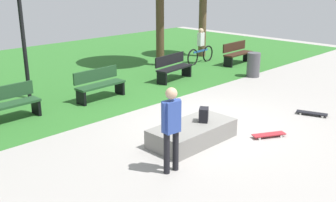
{
  "coord_description": "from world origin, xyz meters",
  "views": [
    {
      "loc": [
        -7.41,
        -5.86,
        3.62
      ],
      "look_at": [
        -1.15,
        0.4,
        0.79
      ],
      "focal_mm": 42.37,
      "sensor_mm": 36.0,
      "label": 1
    }
  ],
  "objects_px": {
    "skateboard_by_ledge": "(269,135)",
    "trash_bin": "(253,65)",
    "lamp_post": "(19,1)",
    "backpack_on_ledge": "(204,115)",
    "cyclist_on_bicycle": "(201,49)",
    "concrete_ledge": "(192,133)",
    "park_bench_near_lamppost": "(7,103)",
    "park_bench_far_left": "(173,67)",
    "park_bench_center_lawn": "(99,84)",
    "park_bench_near_path": "(237,53)",
    "skater_performing_trick": "(171,124)",
    "skateboard_spare": "(312,113)"
  },
  "relations": [
    {
      "from": "concrete_ledge",
      "to": "skater_performing_trick",
      "type": "xyz_separation_m",
      "value": [
        -1.36,
        -0.66,
        0.77
      ]
    },
    {
      "from": "trash_bin",
      "to": "cyclist_on_bicycle",
      "type": "bearing_deg",
      "value": 82.17
    },
    {
      "from": "park_bench_far_left",
      "to": "lamp_post",
      "type": "height_order",
      "value": "lamp_post"
    },
    {
      "from": "skater_performing_trick",
      "to": "cyclist_on_bicycle",
      "type": "bearing_deg",
      "value": 37.32
    },
    {
      "from": "concrete_ledge",
      "to": "cyclist_on_bicycle",
      "type": "xyz_separation_m",
      "value": [
        6.51,
        5.34,
        0.42
      ]
    },
    {
      "from": "lamp_post",
      "to": "trash_bin",
      "type": "xyz_separation_m",
      "value": [
        7.15,
        -3.34,
        -2.46
      ]
    },
    {
      "from": "park_bench_near_lamppost",
      "to": "park_bench_far_left",
      "type": "xyz_separation_m",
      "value": [
        6.0,
        -0.09,
        0.0
      ]
    },
    {
      "from": "cyclist_on_bicycle",
      "to": "park_bench_near_lamppost",
      "type": "bearing_deg",
      "value": -173.07
    },
    {
      "from": "skater_performing_trick",
      "to": "skateboard_spare",
      "type": "height_order",
      "value": "skater_performing_trick"
    },
    {
      "from": "concrete_ledge",
      "to": "lamp_post",
      "type": "height_order",
      "value": "lamp_post"
    },
    {
      "from": "skateboard_spare",
      "to": "trash_bin",
      "type": "distance_m",
      "value": 4.35
    },
    {
      "from": "concrete_ledge",
      "to": "park_bench_far_left",
      "type": "distance_m",
      "value": 5.55
    },
    {
      "from": "skater_performing_trick",
      "to": "park_bench_near_lamppost",
      "type": "relative_size",
      "value": 1.04
    },
    {
      "from": "park_bench_far_left",
      "to": "cyclist_on_bicycle",
      "type": "distance_m",
      "value": 3.1
    },
    {
      "from": "lamp_post",
      "to": "backpack_on_ledge",
      "type": "bearing_deg",
      "value": -76.82
    },
    {
      "from": "concrete_ledge",
      "to": "park_bench_near_path",
      "type": "xyz_separation_m",
      "value": [
        7.48,
        4.15,
        0.27
      ]
    },
    {
      "from": "park_bench_far_left",
      "to": "cyclist_on_bicycle",
      "type": "bearing_deg",
      "value": 22.11
    },
    {
      "from": "backpack_on_ledge",
      "to": "cyclist_on_bicycle",
      "type": "relative_size",
      "value": 0.18
    },
    {
      "from": "skater_performing_trick",
      "to": "lamp_post",
      "type": "distance_m",
      "value": 6.72
    },
    {
      "from": "concrete_ledge",
      "to": "skateboard_by_ledge",
      "type": "xyz_separation_m",
      "value": [
        1.46,
        -1.09,
        -0.14
      ]
    },
    {
      "from": "skateboard_by_ledge",
      "to": "park_bench_near_lamppost",
      "type": "distance_m",
      "value": 6.58
    },
    {
      "from": "skater_performing_trick",
      "to": "park_bench_near_lamppost",
      "type": "height_order",
      "value": "skater_performing_trick"
    },
    {
      "from": "park_bench_near_path",
      "to": "park_bench_center_lawn",
      "type": "bearing_deg",
      "value": 179.88
    },
    {
      "from": "park_bench_center_lawn",
      "to": "park_bench_far_left",
      "type": "height_order",
      "value": "same"
    },
    {
      "from": "trash_bin",
      "to": "cyclist_on_bicycle",
      "type": "height_order",
      "value": "cyclist_on_bicycle"
    },
    {
      "from": "trash_bin",
      "to": "park_bench_near_path",
      "type": "bearing_deg",
      "value": 51.53
    },
    {
      "from": "skateboard_spare",
      "to": "backpack_on_ledge",
      "type": "bearing_deg",
      "value": 162.05
    },
    {
      "from": "concrete_ledge",
      "to": "park_bench_near_lamppost",
      "type": "distance_m",
      "value": 4.88
    },
    {
      "from": "skateboard_by_ledge",
      "to": "trash_bin",
      "type": "relative_size",
      "value": 0.89
    },
    {
      "from": "concrete_ledge",
      "to": "skateboard_spare",
      "type": "distance_m",
      "value": 3.77
    },
    {
      "from": "concrete_ledge",
      "to": "lamp_post",
      "type": "relative_size",
      "value": 0.42
    },
    {
      "from": "lamp_post",
      "to": "cyclist_on_bicycle",
      "type": "relative_size",
      "value": 2.67
    },
    {
      "from": "skater_performing_trick",
      "to": "cyclist_on_bicycle",
      "type": "distance_m",
      "value": 9.9
    },
    {
      "from": "trash_bin",
      "to": "cyclist_on_bicycle",
      "type": "xyz_separation_m",
      "value": [
        0.4,
        2.91,
        0.18
      ]
    },
    {
      "from": "concrete_ledge",
      "to": "park_bench_far_left",
      "type": "relative_size",
      "value": 1.24
    },
    {
      "from": "park_bench_far_left",
      "to": "lamp_post",
      "type": "relative_size",
      "value": 0.34
    },
    {
      "from": "skateboard_by_ledge",
      "to": "park_bench_near_path",
      "type": "distance_m",
      "value": 7.99
    },
    {
      "from": "park_bench_near_lamppost",
      "to": "cyclist_on_bicycle",
      "type": "relative_size",
      "value": 0.89
    },
    {
      "from": "trash_bin",
      "to": "concrete_ledge",
      "type": "bearing_deg",
      "value": -158.32
    },
    {
      "from": "park_bench_near_path",
      "to": "park_bench_center_lawn",
      "type": "distance_m",
      "value": 7.04
    },
    {
      "from": "concrete_ledge",
      "to": "park_bench_near_path",
      "type": "distance_m",
      "value": 8.56
    },
    {
      "from": "concrete_ledge",
      "to": "lamp_post",
      "type": "xyz_separation_m",
      "value": [
        -1.04,
        5.77,
        2.7
      ]
    },
    {
      "from": "lamp_post",
      "to": "park_bench_near_lamppost",
      "type": "bearing_deg",
      "value": -131.09
    },
    {
      "from": "skateboard_by_ledge",
      "to": "trash_bin",
      "type": "xyz_separation_m",
      "value": [
        4.65,
        3.52,
        0.38
      ]
    },
    {
      "from": "park_bench_center_lawn",
      "to": "park_bench_far_left",
      "type": "bearing_deg",
      "value": 0.13
    },
    {
      "from": "park_bench_far_left",
      "to": "trash_bin",
      "type": "distance_m",
      "value": 3.02
    },
    {
      "from": "concrete_ledge",
      "to": "park_bench_near_path",
      "type": "relative_size",
      "value": 1.26
    },
    {
      "from": "park_bench_center_lawn",
      "to": "park_bench_near_lamppost",
      "type": "bearing_deg",
      "value": 178.07
    },
    {
      "from": "park_bench_near_path",
      "to": "park_bench_center_lawn",
      "type": "xyz_separation_m",
      "value": [
        -7.04,
        0.01,
        0.0
      ]
    },
    {
      "from": "skateboard_by_ledge",
      "to": "trash_bin",
      "type": "height_order",
      "value": "trash_bin"
    }
  ]
}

